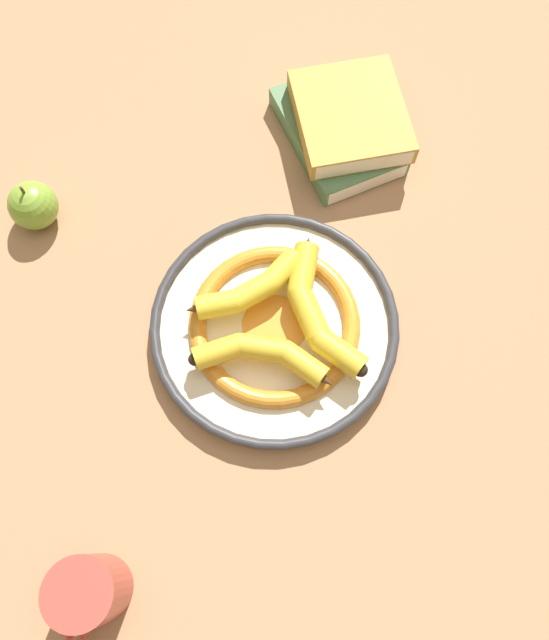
% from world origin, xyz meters
% --- Properties ---
extents(ground_plane, '(2.80, 2.80, 0.00)m').
position_xyz_m(ground_plane, '(0.00, 0.00, 0.00)').
color(ground_plane, '#A87A56').
extents(decorative_bowl, '(0.33, 0.33, 0.03)m').
position_xyz_m(decorative_bowl, '(0.01, 0.02, 0.02)').
color(decorative_bowl, beige).
rests_on(decorative_bowl, ground_plane).
extents(banana_a, '(0.08, 0.17, 0.03)m').
position_xyz_m(banana_a, '(0.06, 0.01, 0.05)').
color(banana_a, yellow).
rests_on(banana_a, decorative_bowl).
extents(banana_b, '(0.18, 0.12, 0.03)m').
position_xyz_m(banana_b, '(-0.02, -0.03, 0.05)').
color(banana_b, gold).
rests_on(banana_b, decorative_bowl).
extents(banana_c, '(0.16, 0.11, 0.03)m').
position_xyz_m(banana_c, '(-0.01, 0.06, 0.05)').
color(banana_c, gold).
rests_on(banana_c, decorative_bowl).
extents(book_stack, '(0.24, 0.23, 0.07)m').
position_xyz_m(book_stack, '(0.13, -0.28, 0.03)').
color(book_stack, '#4C754C').
rests_on(book_stack, ground_plane).
extents(coffee_mug, '(0.09, 0.12, 0.10)m').
position_xyz_m(coffee_mug, '(-0.05, 0.39, 0.05)').
color(coffee_mug, '#B24238').
rests_on(coffee_mug, ground_plane).
extents(apple, '(0.07, 0.07, 0.08)m').
position_xyz_m(apple, '(0.37, 0.11, 0.03)').
color(apple, olive).
rests_on(apple, ground_plane).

